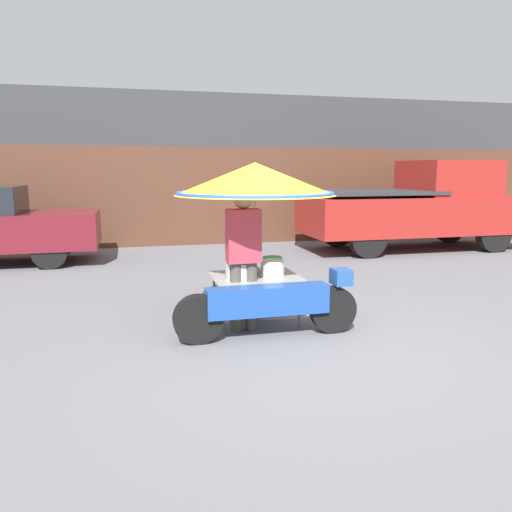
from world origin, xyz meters
The scene contains 5 objects.
ground_plane centered at (0.00, 0.00, 0.00)m, with size 36.00×36.00×0.00m, color slate.
shopfront_building centered at (0.00, 8.58, 1.84)m, with size 28.00×2.06×3.69m.
vendor_motorcycle_cart centered at (-0.29, 0.93, 1.52)m, with size 2.09×1.90×1.94m.
vendor_person centered at (-0.49, 0.73, 0.92)m, with size 0.38×0.22×1.64m.
pickup_truck centered at (4.83, 5.61, 0.99)m, with size 5.20×1.92×2.06m.
Camera 1 is at (-1.73, -4.74, 1.86)m, focal length 35.00 mm.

